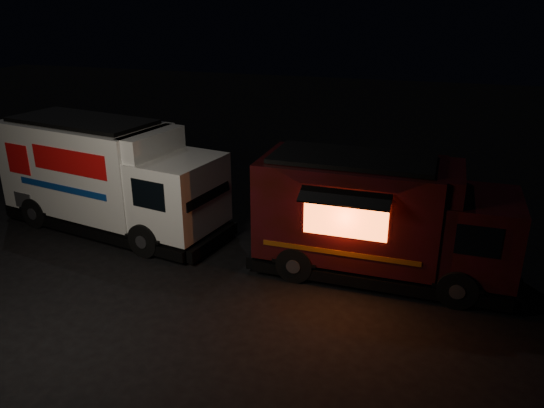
{
  "coord_description": "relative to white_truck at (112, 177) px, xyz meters",
  "views": [
    {
      "loc": [
        6.38,
        -11.44,
        7.14
      ],
      "look_at": [
        2.16,
        2.0,
        1.66
      ],
      "focal_mm": 35.0,
      "sensor_mm": 36.0,
      "label": 1
    }
  ],
  "objects": [
    {
      "name": "red_truck",
      "position": [
        8.73,
        -0.56,
        -0.14
      ],
      "size": [
        7.12,
        2.72,
        3.29
      ],
      "primitive_type": null,
      "rotation": [
        0.0,
        0.0,
        -0.02
      ],
      "color": "#3E0B14",
      "rests_on": "ground"
    },
    {
      "name": "white_truck",
      "position": [
        0.0,
        0.0,
        0.0
      ],
      "size": [
        8.22,
        4.06,
        3.57
      ],
      "primitive_type": null,
      "rotation": [
        0.0,
        0.0,
        -0.18
      ],
      "color": "silver",
      "rests_on": "ground"
    },
    {
      "name": "ground",
      "position": [
        3.4,
        -2.49,
        -1.78
      ],
      "size": [
        80.0,
        80.0,
        0.0
      ],
      "primitive_type": "plane",
      "color": "black",
      "rests_on": "ground"
    }
  ]
}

